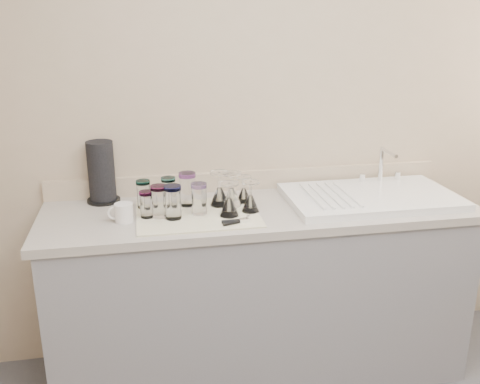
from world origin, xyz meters
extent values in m
cube|color=tan|center=(0.00, 1.50, 1.25)|extent=(3.50, 0.04, 2.50)
cube|color=slate|center=(0.00, 1.20, 0.43)|extent=(2.00, 0.60, 0.86)
cube|color=gray|center=(0.00, 1.20, 0.88)|extent=(2.06, 0.62, 0.04)
cube|color=white|center=(0.55, 1.20, 0.92)|extent=(0.82, 0.50, 0.03)
cylinder|color=silver|center=(0.69, 1.40, 1.03)|extent=(0.02, 0.02, 0.18)
cylinder|color=silver|center=(0.69, 1.32, 1.10)|extent=(0.02, 0.16, 0.02)
cylinder|color=silver|center=(0.59, 1.40, 0.96)|extent=(0.03, 0.03, 0.04)
cylinder|color=silver|center=(0.79, 1.40, 0.96)|extent=(0.03, 0.03, 0.04)
cube|color=white|center=(-0.31, 1.15, 0.90)|extent=(0.55, 0.42, 0.01)
cylinder|color=white|center=(-0.55, 1.29, 0.97)|extent=(0.06, 0.06, 0.11)
cylinder|color=#148674|center=(-0.55, 1.29, 1.03)|extent=(0.07, 0.07, 0.02)
cylinder|color=white|center=(-0.43, 1.30, 0.97)|extent=(0.06, 0.06, 0.12)
cylinder|color=#3FC8C7|center=(-0.43, 1.30, 1.04)|extent=(0.07, 0.07, 0.02)
cylinder|color=white|center=(-0.34, 1.28, 0.98)|extent=(0.08, 0.08, 0.14)
cylinder|color=purple|center=(-0.34, 1.28, 1.06)|extent=(0.08, 0.08, 0.02)
cylinder|color=white|center=(-0.54, 1.15, 0.96)|extent=(0.06, 0.06, 0.11)
cylinder|color=#CD1898|center=(-0.54, 1.15, 1.02)|extent=(0.06, 0.06, 0.02)
cylinder|color=white|center=(-0.42, 1.11, 0.97)|extent=(0.07, 0.07, 0.13)
cylinder|color=#2C32CE|center=(-0.42, 1.11, 1.05)|extent=(0.08, 0.08, 0.02)
cylinder|color=white|center=(-0.30, 1.15, 0.97)|extent=(0.07, 0.07, 0.13)
cylinder|color=#9F80D0|center=(-0.30, 1.15, 1.04)|extent=(0.07, 0.07, 0.02)
cylinder|color=white|center=(-0.48, 1.15, 0.97)|extent=(0.07, 0.07, 0.13)
cylinder|color=#D730A2|center=(-0.48, 1.15, 1.04)|extent=(0.07, 0.07, 0.02)
cone|color=white|center=(-0.19, 1.25, 0.95)|extent=(0.09, 0.09, 0.09)
cylinder|color=white|center=(-0.19, 1.25, 1.03)|extent=(0.01, 0.01, 0.07)
cylinder|color=white|center=(-0.19, 1.25, 1.07)|extent=(0.09, 0.09, 0.01)
cone|color=white|center=(-0.07, 1.27, 0.94)|extent=(0.07, 0.07, 0.07)
cylinder|color=white|center=(-0.07, 1.27, 1.00)|extent=(0.01, 0.01, 0.05)
cylinder|color=white|center=(-0.07, 1.27, 1.03)|extent=(0.07, 0.07, 0.01)
cone|color=white|center=(-0.17, 1.10, 0.95)|extent=(0.09, 0.09, 0.08)
cylinder|color=white|center=(-0.17, 1.10, 1.02)|extent=(0.01, 0.01, 0.06)
cylinder|color=white|center=(-0.17, 1.10, 1.06)|extent=(0.09, 0.09, 0.01)
cone|color=white|center=(-0.07, 1.14, 0.95)|extent=(0.08, 0.08, 0.08)
cylinder|color=white|center=(-0.07, 1.14, 1.01)|extent=(0.01, 0.01, 0.06)
cylinder|color=white|center=(-0.07, 1.14, 1.05)|extent=(0.08, 0.08, 0.01)
cone|color=white|center=(-0.14, 1.23, 0.95)|extent=(0.09, 0.09, 0.08)
cylinder|color=white|center=(-0.14, 1.23, 1.03)|extent=(0.01, 0.01, 0.07)
cylinder|color=white|center=(-0.14, 1.23, 1.07)|extent=(0.09, 0.09, 0.01)
cube|color=silver|center=(-0.12, 1.01, 0.92)|extent=(0.05, 0.03, 0.02)
cylinder|color=black|center=(-0.17, 0.99, 0.92)|extent=(0.10, 0.05, 0.02)
cylinder|color=black|center=(-0.17, 1.01, 0.92)|extent=(0.10, 0.02, 0.02)
cylinder|color=silver|center=(-0.64, 1.13, 0.94)|extent=(0.09, 0.09, 0.08)
torus|color=silver|center=(-0.68, 1.14, 0.94)|extent=(0.06, 0.01, 0.06)
cylinder|color=black|center=(-0.74, 1.43, 0.91)|extent=(0.16, 0.16, 0.01)
cylinder|color=black|center=(-0.74, 1.43, 1.06)|extent=(0.13, 0.13, 0.29)
camera|label=1|loc=(-0.55, -1.13, 1.77)|focal=40.00mm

